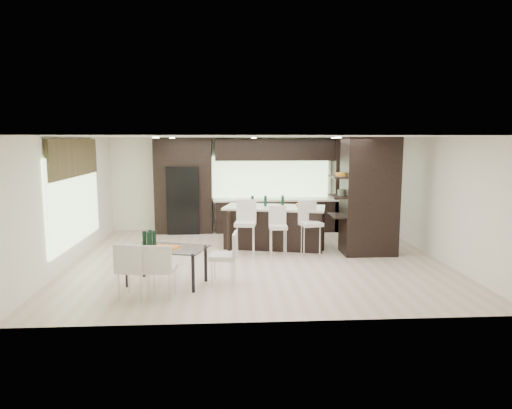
{
  "coord_description": "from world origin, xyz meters",
  "views": [
    {
      "loc": [
        -0.64,
        -9.82,
        2.64
      ],
      "look_at": [
        0.0,
        0.6,
        1.15
      ],
      "focal_mm": 32.0,
      "sensor_mm": 36.0,
      "label": 1
    }
  ],
  "objects": [
    {
      "name": "ceiling",
      "position": [
        0.0,
        0.0,
        2.7
      ],
      "size": [
        8.0,
        7.0,
        0.02
      ],
      "primitive_type": "cube",
      "color": "white",
      "rests_on": "ground"
    },
    {
      "name": "left_wall",
      "position": [
        -4.0,
        0.0,
        1.35
      ],
      "size": [
        0.02,
        7.0,
        2.7
      ],
      "primitive_type": "cube",
      "color": "white",
      "rests_on": "ground"
    },
    {
      "name": "chair_end",
      "position": [
        -0.74,
        -1.63,
        0.44
      ],
      "size": [
        0.53,
        0.53,
        0.89
      ],
      "primitive_type": "cube",
      "rotation": [
        0.0,
        0.0,
        1.45
      ],
      "color": "beige",
      "rests_on": "ground"
    },
    {
      "name": "window_left",
      "position": [
        -3.96,
        0.2,
        1.35
      ],
      "size": [
        0.04,
        3.2,
        1.9
      ],
      "primitive_type": "cube",
      "color": "#B2D199",
      "rests_on": "left_wall"
    },
    {
      "name": "ceiling_spots",
      "position": [
        0.0,
        0.25,
        2.68
      ],
      "size": [
        4.0,
        3.0,
        0.02
      ],
      "primitive_type": "cube",
      "color": "white",
      "rests_on": "ceiling"
    },
    {
      "name": "back_wall",
      "position": [
        0.0,
        3.5,
        1.35
      ],
      "size": [
        8.0,
        0.02,
        2.7
      ],
      "primitive_type": "cube",
      "color": "white",
      "rests_on": "ground"
    },
    {
      "name": "right_wall",
      "position": [
        4.0,
        0.0,
        1.35
      ],
      "size": [
        0.02,
        7.0,
        2.7
      ],
      "primitive_type": "cube",
      "color": "white",
      "rests_on": "ground"
    },
    {
      "name": "floor_vase",
      "position": [
        2.3,
        0.8,
        0.58
      ],
      "size": [
        0.49,
        0.49,
        1.16
      ],
      "primitive_type": null,
      "rotation": [
        0.0,
        0.0,
        0.18
      ],
      "color": "#48553D",
      "rests_on": "ground"
    },
    {
      "name": "refrigerator",
      "position": [
        -1.9,
        3.12,
        0.95
      ],
      "size": [
        0.9,
        0.68,
        1.9
      ],
      "primitive_type": "cube",
      "color": "black",
      "rests_on": "ground"
    },
    {
      "name": "dining_table",
      "position": [
        -1.77,
        -1.63,
        0.34
      ],
      "size": [
        1.6,
        1.19,
        0.69
      ],
      "primitive_type": "cube",
      "rotation": [
        0.0,
        0.0,
        -0.3
      ],
      "color": "white",
      "rests_on": "ground"
    },
    {
      "name": "partition_column",
      "position": [
        2.6,
        0.4,
        1.35
      ],
      "size": [
        1.2,
        0.8,
        2.7
      ],
      "primitive_type": "cube",
      "color": "black",
      "rests_on": "ground"
    },
    {
      "name": "stool_left",
      "position": [
        -0.26,
        0.31,
        0.52
      ],
      "size": [
        0.52,
        0.52,
        1.03
      ],
      "primitive_type": "cube",
      "rotation": [
        0.0,
        0.0,
        -0.16
      ],
      "color": "beige",
      "rests_on": "ground"
    },
    {
      "name": "chair_near",
      "position": [
        -1.77,
        -2.35,
        0.43
      ],
      "size": [
        0.52,
        0.52,
        0.87
      ],
      "primitive_type": "cube",
      "rotation": [
        0.0,
        0.0,
        -0.12
      ],
      "color": "beige",
      "rests_on": "ground"
    },
    {
      "name": "ground",
      "position": [
        0.0,
        0.0,
        0.0
      ],
      "size": [
        8.0,
        8.0,
        0.0
      ],
      "primitive_type": "plane",
      "color": "beige",
      "rests_on": "ground"
    },
    {
      "name": "bench",
      "position": [
        1.08,
        1.36,
        0.26
      ],
      "size": [
        1.39,
        0.71,
        0.51
      ],
      "primitive_type": "cube",
      "rotation": [
        0.0,
        0.0,
        -0.15
      ],
      "color": "black",
      "rests_on": "ground"
    },
    {
      "name": "window_back",
      "position": [
        0.6,
        3.46,
        1.55
      ],
      "size": [
        3.4,
        0.04,
        1.2
      ],
      "primitive_type": "cube",
      "color": "#B2D199",
      "rests_on": "back_wall"
    },
    {
      "name": "stool_mid",
      "position": [
        0.49,
        0.34,
        0.46
      ],
      "size": [
        0.41,
        0.41,
        0.91
      ],
      "primitive_type": "cube",
      "rotation": [
        0.0,
        0.0,
        -0.02
      ],
      "color": "beige",
      "rests_on": "ground"
    },
    {
      "name": "chair_far",
      "position": [
        -2.22,
        -2.35,
        0.44
      ],
      "size": [
        0.57,
        0.57,
        0.89
      ],
      "primitive_type": "cube",
      "rotation": [
        0.0,
        0.0,
        -0.22
      ],
      "color": "beige",
      "rests_on": "ground"
    },
    {
      "name": "stool_right",
      "position": [
        1.24,
        0.32,
        0.5
      ],
      "size": [
        0.55,
        0.55,
        1.01
      ],
      "primitive_type": "cube",
      "rotation": [
        0.0,
        0.0,
        0.27
      ],
      "color": "beige",
      "rests_on": "ground"
    },
    {
      "name": "back_cabinetry",
      "position": [
        0.5,
        3.17,
        1.35
      ],
      "size": [
        6.8,
        0.68,
        2.7
      ],
      "primitive_type": "cube",
      "color": "black",
      "rests_on": "ground"
    },
    {
      "name": "stone_accent",
      "position": [
        -3.93,
        0.2,
        2.25
      ],
      "size": [
        0.08,
        3.0,
        0.8
      ],
      "primitive_type": "cube",
      "color": "brown",
      "rests_on": "left_wall"
    },
    {
      "name": "kitchen_island",
      "position": [
        0.49,
        1.17,
        0.51
      ],
      "size": [
        2.62,
        1.58,
        1.02
      ],
      "primitive_type": "cube",
      "rotation": [
        0.0,
        0.0,
        -0.23
      ],
      "color": "black",
      "rests_on": "ground"
    }
  ]
}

